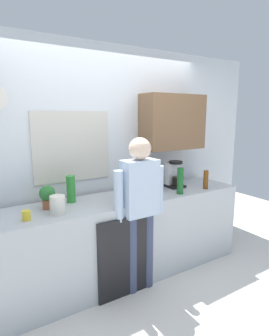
% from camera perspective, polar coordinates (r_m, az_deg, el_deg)
% --- Properties ---
extents(ground_plane, '(8.00, 8.00, 0.00)m').
position_cam_1_polar(ground_plane, '(3.23, 1.00, -23.30)').
color(ground_plane, silver).
extents(kitchen_counter, '(2.89, 0.64, 0.92)m').
position_cam_1_polar(kitchen_counter, '(3.22, -1.95, -13.93)').
color(kitchen_counter, '#B2B7BC').
rests_on(kitchen_counter, ground_plane).
extents(dishwasher_panel, '(0.56, 0.02, 0.83)m').
position_cam_1_polar(dishwasher_panel, '(2.90, -2.21, -17.99)').
color(dishwasher_panel, black).
rests_on(dishwasher_panel, ground_plane).
extents(back_wall_assembly, '(4.49, 0.42, 2.60)m').
position_cam_1_polar(back_wall_assembly, '(3.36, -4.00, 3.09)').
color(back_wall_assembly, silver).
rests_on(back_wall_assembly, ground_plane).
extents(coffee_maker, '(0.20, 0.20, 0.33)m').
position_cam_1_polar(coffee_maker, '(3.51, 8.07, -1.49)').
color(coffee_maker, black).
rests_on(coffee_maker, kitchen_counter).
extents(bottle_red_vinegar, '(0.06, 0.06, 0.22)m').
position_cam_1_polar(bottle_red_vinegar, '(2.92, -3.29, -4.67)').
color(bottle_red_vinegar, maroon).
rests_on(bottle_red_vinegar, kitchen_counter).
extents(bottle_clear_soda, '(0.09, 0.09, 0.28)m').
position_cam_1_polar(bottle_clear_soda, '(2.94, -12.91, -4.22)').
color(bottle_clear_soda, '#2D8C33').
rests_on(bottle_clear_soda, kitchen_counter).
extents(bottle_green_wine, '(0.07, 0.07, 0.30)m').
position_cam_1_polar(bottle_green_wine, '(3.21, 9.35, -2.64)').
color(bottle_green_wine, '#195923').
rests_on(bottle_green_wine, kitchen_counter).
extents(bottle_dark_sauce, '(0.06, 0.06, 0.18)m').
position_cam_1_polar(bottle_dark_sauce, '(3.45, 2.20, -2.56)').
color(bottle_dark_sauce, black).
rests_on(bottle_dark_sauce, kitchen_counter).
extents(bottle_olive_oil, '(0.06, 0.06, 0.25)m').
position_cam_1_polar(bottle_olive_oil, '(2.98, -2.13, -4.01)').
color(bottle_olive_oil, olive).
rests_on(bottle_olive_oil, kitchen_counter).
extents(bottle_amber_beer, '(0.06, 0.06, 0.23)m').
position_cam_1_polar(bottle_amber_beer, '(3.49, 14.40, -2.32)').
color(bottle_amber_beer, brown).
rests_on(bottle_amber_beer, kitchen_counter).
extents(cup_yellow_cup, '(0.07, 0.07, 0.08)m').
position_cam_1_polar(cup_yellow_cup, '(2.59, -21.30, -9.04)').
color(cup_yellow_cup, yellow).
rests_on(cup_yellow_cup, kitchen_counter).
extents(cup_blue_mug, '(0.08, 0.08, 0.10)m').
position_cam_1_polar(cup_blue_mug, '(2.91, 1.92, -5.96)').
color(cup_blue_mug, '#3351B2').
rests_on(cup_blue_mug, kitchen_counter).
extents(mixing_bowl, '(0.22, 0.22, 0.08)m').
position_cam_1_polar(mixing_bowl, '(3.32, 4.13, -4.00)').
color(mixing_bowl, '#4C72A5').
rests_on(mixing_bowl, kitchen_counter).
extents(potted_plant, '(0.15, 0.15, 0.23)m').
position_cam_1_polar(potted_plant, '(2.79, -17.44, -5.40)').
color(potted_plant, '#9E5638').
rests_on(potted_plant, kitchen_counter).
extents(dish_soap, '(0.06, 0.06, 0.18)m').
position_cam_1_polar(dish_soap, '(2.98, -17.33, -5.48)').
color(dish_soap, yellow).
rests_on(dish_soap, kitchen_counter).
extents(storage_canister, '(0.14, 0.14, 0.17)m').
position_cam_1_polar(storage_canister, '(2.64, -15.49, -7.29)').
color(storage_canister, silver).
rests_on(storage_canister, kitchen_counter).
extents(person_at_sink, '(0.57, 0.22, 1.60)m').
position_cam_1_polar(person_at_sink, '(2.81, 1.06, -7.07)').
color(person_at_sink, '#3F4766').
rests_on(person_at_sink, ground_plane).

